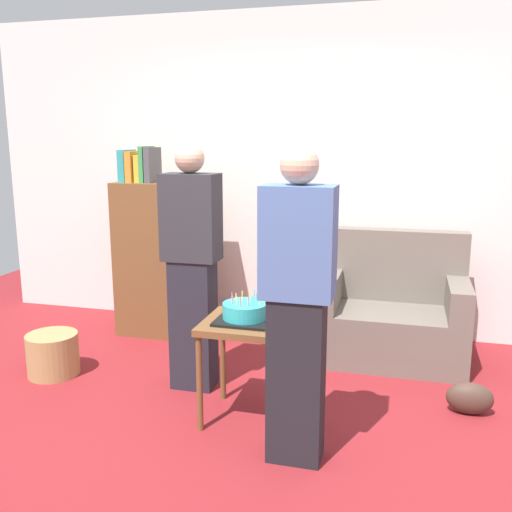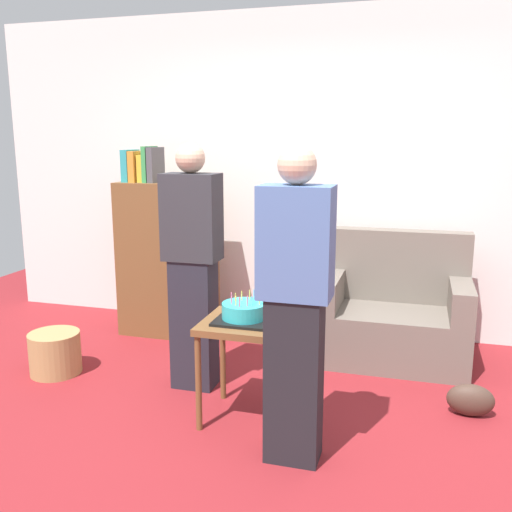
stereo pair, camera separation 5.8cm
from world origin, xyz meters
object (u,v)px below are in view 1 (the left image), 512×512
person_blowing_candles (192,267)px  wicker_basket (53,354)px  side_table (245,336)px  person_holding_cake (297,306)px  birthday_cake (245,312)px  handbag (470,398)px  couch (391,314)px  bookshelf (164,256)px

person_blowing_candles → wicker_basket: size_ratio=4.53×
side_table → person_holding_cake: 0.60m
birthday_cake → person_holding_cake: size_ratio=0.20×
handbag → wicker_basket: bearing=-177.0°
couch → wicker_basket: (-2.31, -0.97, -0.19)m
person_holding_cake → wicker_basket: size_ratio=4.53×
person_holding_cake → couch: bearing=-104.4°
person_holding_cake → person_blowing_candles: bearing=-38.7°
person_holding_cake → handbag: bearing=-140.5°
person_holding_cake → wicker_basket: person_holding_cake is taller
birthday_cake → wicker_basket: bearing=170.2°
person_blowing_candles → couch: bearing=28.4°
person_holding_cake → bookshelf: bearing=-47.1°
bookshelf → person_blowing_candles: bearing=-56.1°
bookshelf → handbag: size_ratio=5.68×
side_table → birthday_cake: (0.00, 0.00, 0.15)m
bookshelf → wicker_basket: 1.22m
side_table → person_holding_cake: (0.37, -0.34, 0.31)m
bookshelf → handbag: bearing=-19.9°
person_blowing_candles → person_holding_cake: bearing=-46.2°
couch → person_holding_cake: bearing=-105.3°
couch → wicker_basket: 2.51m
couch → wicker_basket: size_ratio=3.06×
side_table → handbag: bearing=17.2°
birthday_cake → bookshelf: bearing=130.4°
bookshelf → person_holding_cake: bearing=-48.0°
bookshelf → person_blowing_candles: (0.62, -0.93, 0.15)m
side_table → person_holding_cake: size_ratio=0.38×
wicker_basket → person_blowing_candles: bearing=4.7°
couch → birthday_cake: (-0.80, -1.23, 0.33)m
birthday_cake → couch: bearing=56.8°
wicker_basket → handbag: bearing=3.0°
handbag → side_table: bearing=-162.8°
bookshelf → side_table: bookshelf is taller
bookshelf → birthday_cake: bearing=-49.6°
couch → person_holding_cake: size_ratio=0.67×
birthday_cake → person_holding_cake: bearing=-42.5°
couch → bookshelf: 1.92m
couch → person_holding_cake: 1.71m
couch → birthday_cake: size_ratio=3.44×
couch → bookshelf: bookshelf is taller
wicker_basket → handbag: (2.82, 0.15, -0.05)m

